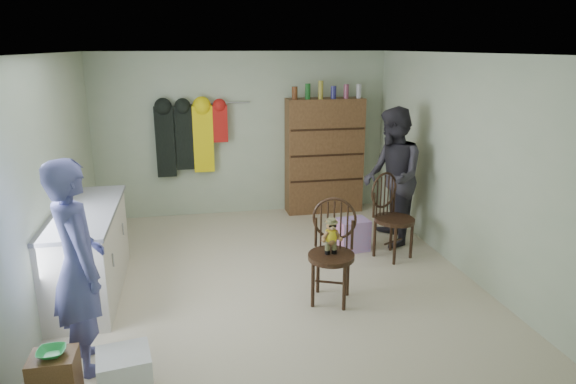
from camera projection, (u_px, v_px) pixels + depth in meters
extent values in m
plane|color=beige|center=(270.00, 277.00, 5.94)|extent=(5.00, 5.00, 0.00)
plane|color=#B8C4A4|center=(243.00, 134.00, 7.95)|extent=(4.50, 0.00, 4.50)
plane|color=#B8C4A4|center=(49.00, 182.00, 5.17)|extent=(0.00, 5.00, 5.00)
plane|color=#B8C4A4|center=(458.00, 163.00, 6.02)|extent=(0.00, 5.00, 5.00)
plane|color=white|center=(268.00, 53.00, 5.25)|extent=(5.00, 5.00, 0.00)
cube|color=silver|center=(89.00, 253.00, 5.45)|extent=(0.60, 1.80, 0.90)
cube|color=slate|center=(84.00, 211.00, 5.32)|extent=(0.64, 1.86, 0.04)
cylinder|color=#99999E|center=(113.00, 260.00, 5.06)|extent=(0.02, 0.02, 0.14)
cylinder|color=#99999E|center=(123.00, 229.00, 5.91)|extent=(0.02, 0.02, 0.14)
cube|color=brown|center=(56.00, 383.00, 3.71)|extent=(0.32, 0.27, 0.45)
imported|color=green|center=(51.00, 352.00, 3.64)|extent=(0.20, 0.20, 0.05)
cube|color=white|center=(125.00, 375.00, 3.86)|extent=(0.44, 0.42, 0.37)
cylinder|color=#3C2315|center=(331.00, 256.00, 5.24)|extent=(0.63, 0.63, 0.05)
cylinder|color=#3C2315|center=(313.00, 285.00, 5.19)|extent=(0.04, 0.04, 0.48)
cylinder|color=#3C2315|center=(344.00, 288.00, 5.13)|extent=(0.04, 0.04, 0.48)
cylinder|color=#3C2315|center=(318.00, 272.00, 5.50)|extent=(0.04, 0.04, 0.48)
cylinder|color=#3C2315|center=(348.00, 275.00, 5.43)|extent=(0.04, 0.04, 0.48)
torus|color=#3C2315|center=(334.00, 219.00, 5.32)|extent=(0.44, 0.21, 0.47)
cylinder|color=#3C2315|center=(316.00, 232.00, 5.39)|extent=(0.03, 0.03, 0.32)
cylinder|color=#3C2315|center=(352.00, 235.00, 5.32)|extent=(0.03, 0.03, 0.32)
cylinder|color=yellow|center=(331.00, 235.00, 5.19)|extent=(0.12, 0.12, 0.11)
cylinder|color=#475128|center=(331.00, 246.00, 5.23)|extent=(0.07, 0.07, 0.17)
sphere|color=#9E7042|center=(331.00, 225.00, 5.17)|extent=(0.11, 0.11, 0.11)
cylinder|color=#475128|center=(331.00, 221.00, 5.15)|extent=(0.09, 0.09, 0.04)
cube|color=black|center=(333.00, 226.00, 5.12)|extent=(0.08, 0.01, 0.02)
cylinder|color=#3C2315|center=(394.00, 220.00, 6.35)|extent=(0.64, 0.64, 0.05)
cylinder|color=#3C2315|center=(395.00, 246.00, 6.21)|extent=(0.04, 0.04, 0.47)
cylinder|color=#3C2315|center=(411.00, 240.00, 6.40)|extent=(0.04, 0.04, 0.47)
cylinder|color=#3C2315|center=(375.00, 239.00, 6.45)|extent=(0.04, 0.04, 0.47)
cylinder|color=#3C2315|center=(391.00, 233.00, 6.64)|extent=(0.04, 0.04, 0.47)
torus|color=#3C2315|center=(384.00, 190.00, 6.40)|extent=(0.42, 0.24, 0.46)
cylinder|color=#3C2315|center=(374.00, 205.00, 6.32)|extent=(0.03, 0.03, 0.32)
cylinder|color=#3C2315|center=(394.00, 200.00, 6.55)|extent=(0.03, 0.03, 0.32)
cube|color=pink|center=(353.00, 235.00, 6.68)|extent=(0.43, 0.35, 0.41)
imported|color=#525596|center=(78.00, 267.00, 4.07)|extent=(0.65, 0.76, 1.77)
imported|color=#2D2B33|center=(392.00, 177.00, 6.72)|extent=(0.82, 0.98, 1.83)
cube|color=brown|center=(324.00, 156.00, 8.09)|extent=(1.20, 0.38, 1.80)
cube|color=#3C2315|center=(327.00, 180.00, 8.01)|extent=(1.16, 0.02, 0.03)
cube|color=#3C2315|center=(327.00, 155.00, 7.90)|extent=(1.16, 0.02, 0.03)
cube|color=#3C2315|center=(328.00, 129.00, 7.79)|extent=(1.16, 0.02, 0.03)
cylinder|color=#592D14|center=(295.00, 93.00, 7.63)|extent=(0.09, 0.09, 0.19)
cylinder|color=#19591E|center=(308.00, 91.00, 7.66)|extent=(0.08, 0.08, 0.23)
cylinder|color=#A59933|center=(321.00, 90.00, 7.70)|extent=(0.07, 0.07, 0.27)
cylinder|color=navy|center=(333.00, 92.00, 7.75)|extent=(0.08, 0.08, 0.19)
cylinder|color=#8C3F59|center=(346.00, 91.00, 7.78)|extent=(0.08, 0.08, 0.21)
cylinder|color=#B2B2B7|center=(359.00, 91.00, 7.82)|extent=(0.08, 0.08, 0.21)
cylinder|color=#99999E|center=(216.00, 103.00, 7.68)|extent=(1.00, 0.02, 0.02)
cube|color=black|center=(165.00, 142.00, 7.63)|extent=(0.28, 0.10, 1.05)
cube|color=black|center=(184.00, 138.00, 7.67)|extent=(0.26, 0.10, 0.95)
cube|color=yellow|center=(203.00, 139.00, 7.73)|extent=(0.30, 0.10, 1.00)
cube|color=red|center=(220.00, 124.00, 7.72)|extent=(0.22, 0.10, 0.55)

